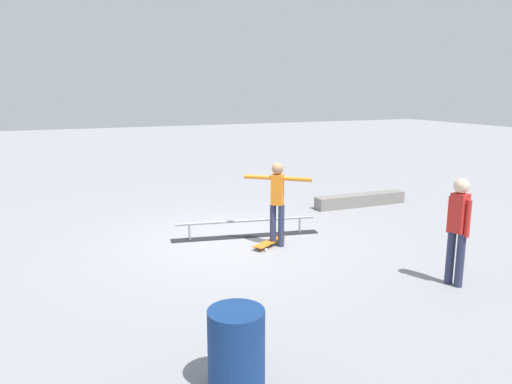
{
  "coord_description": "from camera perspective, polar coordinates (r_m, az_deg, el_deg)",
  "views": [
    {
      "loc": [
        3.15,
        8.38,
        2.86
      ],
      "look_at": [
        -0.37,
        0.29,
        1.0
      ],
      "focal_mm": 34.19,
      "sensor_mm": 36.0,
      "label": 1
    }
  ],
  "objects": [
    {
      "name": "skateboard_main",
      "position": [
        9.1,
        1.57,
        -5.92
      ],
      "size": [
        0.79,
        0.59,
        0.09
      ],
      "rotation": [
        0.0,
        0.0,
        0.54
      ],
      "color": "orange",
      "rests_on": "ground_plane"
    },
    {
      "name": "ground_plane",
      "position": [
        9.4,
        -2.77,
        -5.83
      ],
      "size": [
        60.0,
        60.0,
        0.0
      ],
      "primitive_type": "plane",
      "color": "gray"
    },
    {
      "name": "grind_rail",
      "position": [
        9.67,
        -1.18,
        -4.37
      ],
      "size": [
        2.94,
        0.78,
        0.35
      ],
      "rotation": [
        0.0,
        0.0,
        -0.19
      ],
      "color": "black",
      "rests_on": "ground_plane"
    },
    {
      "name": "skate_ledge",
      "position": [
        12.47,
        12.11,
        -0.92
      ],
      "size": [
        2.46,
        0.39,
        0.3
      ],
      "primitive_type": "cube",
      "rotation": [
        0.0,
        0.0,
        -0.01
      ],
      "color": "gray",
      "rests_on": "ground_plane"
    },
    {
      "name": "bystander_red_shirt",
      "position": [
        7.7,
        22.56,
        -3.67
      ],
      "size": [
        0.22,
        0.37,
        1.62
      ],
      "rotation": [
        0.0,
        0.0,
        1.76
      ],
      "color": "#2D3351",
      "rests_on": "ground_plane"
    },
    {
      "name": "skater_main",
      "position": [
        8.91,
        2.51,
        -0.74
      ],
      "size": [
        1.01,
        0.87,
        1.57
      ],
      "rotation": [
        0.0,
        0.0,
        5.58
      ],
      "color": "#2D3351",
      "rests_on": "ground_plane"
    },
    {
      "name": "trash_bin",
      "position": [
        4.94,
        -2.32,
        -17.94
      ],
      "size": [
        0.56,
        0.56,
        0.81
      ],
      "primitive_type": "cylinder",
      "color": "navy",
      "rests_on": "ground_plane"
    }
  ]
}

